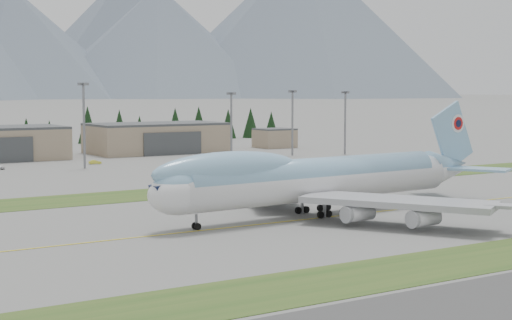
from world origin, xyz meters
TOP-DOWN VIEW (x-y plane):
  - ground at (0.00, 0.00)m, footprint 7000.00×7000.00m
  - grass_strip_near at (0.00, -38.00)m, footprint 400.00×14.00m
  - grass_strip_far at (0.00, 45.00)m, footprint 400.00×18.00m
  - taxiway_line_main at (0.00, 0.00)m, footprint 400.00×0.40m
  - boeing_747_freighter at (8.49, 2.91)m, footprint 77.24×66.70m
  - hangar_right at (45.00, 149.90)m, footprint 48.00×26.60m
  - control_shed at (95.00, 148.00)m, footprint 14.00×12.00m
  - floodlight_masts at (41.94, 110.32)m, footprint 123.87×9.62m
  - service_vehicle_a at (-18.96, 117.59)m, footprint 2.04×3.94m
  - service_vehicle_b at (9.71, 118.54)m, footprint 4.03×2.01m
  - service_vehicle_c at (49.96, 123.63)m, footprint 1.73×4.12m
  - conifer_belt at (10.02, 211.77)m, footprint 275.96×16.61m

SIDE VIEW (x-z plane):
  - ground at x=0.00m, z-range 0.00..0.00m
  - grass_strip_near at x=0.00m, z-range -0.04..0.04m
  - grass_strip_far at x=0.00m, z-range -0.04..0.04m
  - taxiway_line_main at x=0.00m, z-range -0.01..0.01m
  - service_vehicle_a at x=-18.96m, z-range -0.64..0.64m
  - service_vehicle_b at x=9.71m, z-range -0.63..0.63m
  - service_vehicle_c at x=49.96m, z-range -0.59..0.59m
  - control_shed at x=95.00m, z-range 0.00..7.60m
  - hangar_right at x=45.00m, z-range -0.01..10.79m
  - boeing_747_freighter at x=8.49m, z-range -3.47..16.91m
  - conifer_belt at x=10.02m, z-range -1.06..15.08m
  - floodlight_masts at x=41.94m, z-range 3.49..28.22m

